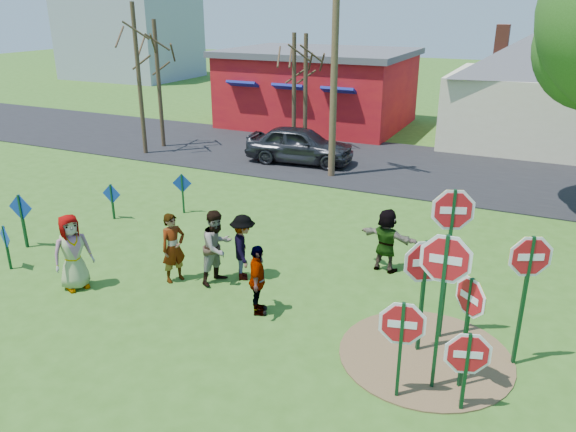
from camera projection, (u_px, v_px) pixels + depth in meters
name	position (u px, v px, depth m)	size (l,w,h in m)	color
ground	(242.00, 285.00, 13.10)	(120.00, 120.00, 0.00)	#315A19
road	(382.00, 164.00, 22.82)	(120.00, 7.50, 0.04)	black
dirt_patch	(425.00, 355.00, 10.46)	(3.20, 3.20, 0.03)	brown
red_building	(318.00, 87.00, 29.81)	(9.40, 7.69, 3.90)	maroon
cream_house	(546.00, 80.00, 25.09)	(9.40, 9.40, 6.50)	beige
distant_building	(130.00, 30.00, 48.20)	(10.00, 8.00, 8.00)	#8C939E
stop_sign_a	(402.00, 331.00, 8.94)	(1.01, 0.27, 1.92)	#103C1F
stop_sign_b	(451.00, 227.00, 10.21)	(1.00, 0.40, 3.21)	#103C1F
stop_sign_c	(444.00, 278.00, 8.87)	(1.12, 0.10, 2.98)	#103C1F
stop_sign_d	(529.00, 269.00, 9.56)	(0.92, 0.47, 2.66)	#103C1F
stop_sign_e	(467.00, 358.00, 8.74)	(0.96, 0.33, 1.56)	#103C1F
stop_sign_f	(469.00, 306.00, 9.06)	(0.71, 0.61, 2.21)	#103C1F
stop_sign_g	(425.00, 272.00, 10.05)	(0.94, 0.62, 2.41)	#103C1F
blue_diamond_a	(6.00, 242.00, 13.63)	(0.57, 0.22, 1.16)	#103C1F
blue_diamond_b	(22.00, 215.00, 14.80)	(0.73, 0.12, 1.50)	#103C1F
blue_diamond_c	(112.00, 198.00, 16.87)	(0.62, 0.09, 1.12)	#103C1F
blue_diamond_d	(182.00, 189.00, 17.31)	(0.58, 0.21, 1.28)	#103C1F
person_a	(72.00, 252.00, 12.66)	(0.88, 0.57, 1.79)	navy
person_b	(173.00, 248.00, 13.03)	(0.61, 0.40, 1.68)	#22785D
person_c	(217.00, 247.00, 12.95)	(0.86, 0.67, 1.78)	brown
person_d	(243.00, 247.00, 13.16)	(1.03, 0.59, 1.60)	#313035
person_e	(257.00, 280.00, 11.65)	(0.91, 0.38, 1.55)	#532D5A
person_f	(386.00, 240.00, 13.56)	(1.48, 0.47, 1.59)	#235929
suv	(300.00, 145.00, 22.74)	(1.76, 4.36, 1.49)	#2F3035
utility_pole	(335.00, 60.00, 19.77)	(1.90, 0.81, 8.14)	#4C3823
bare_tree_west	(157.00, 66.00, 24.39)	(1.80, 1.80, 5.53)	#382819
bare_tree_east	(306.00, 76.00, 23.98)	(1.80, 1.80, 4.98)	#382819
bare_tree_mid	(137.00, 58.00, 23.07)	(1.80, 1.80, 6.22)	#382819
bare_tree_extra	(294.00, 76.00, 23.99)	(1.80, 1.80, 5.01)	#382819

